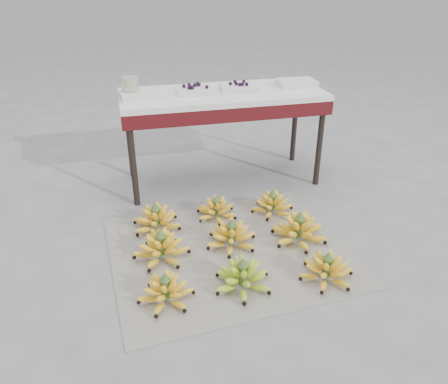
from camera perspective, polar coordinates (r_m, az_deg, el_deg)
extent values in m
plane|color=slate|center=(2.39, 3.08, -7.71)|extent=(60.00, 60.00, 0.00)
cube|color=beige|center=(2.38, 0.82, -7.74)|extent=(1.33, 1.14, 0.01)
ellipsoid|color=yellow|center=(2.06, -7.56, -13.05)|extent=(0.29, 0.29, 0.08)
ellipsoid|color=yellow|center=(2.04, -7.62, -12.34)|extent=(0.20, 0.20, 0.06)
ellipsoid|color=yellow|center=(2.02, -7.68, -11.66)|extent=(0.13, 0.13, 0.05)
cylinder|color=#405D27|center=(2.04, -7.62, -12.34)|extent=(0.04, 0.04, 0.10)
cone|color=#405D27|center=(2.00, -7.74, -10.88)|extent=(0.05, 0.05, 0.04)
ellipsoid|color=#7DB926|center=(2.12, 2.44, -11.42)|extent=(0.29, 0.29, 0.08)
ellipsoid|color=#7DB926|center=(2.09, 2.46, -10.64)|extent=(0.21, 0.21, 0.06)
ellipsoid|color=#7DB926|center=(2.07, 2.48, -9.90)|extent=(0.13, 0.13, 0.05)
cylinder|color=#405D27|center=(2.09, 2.46, -10.64)|extent=(0.05, 0.05, 0.11)
cone|color=#405D27|center=(2.05, 2.51, -9.05)|extent=(0.05, 0.05, 0.04)
ellipsoid|color=yellow|center=(2.22, 13.21, -10.21)|extent=(0.34, 0.34, 0.08)
ellipsoid|color=yellow|center=(2.20, 13.31, -9.50)|extent=(0.24, 0.24, 0.06)
ellipsoid|color=yellow|center=(2.18, 13.40, -8.82)|extent=(0.15, 0.15, 0.05)
cylinder|color=#405D27|center=(2.20, 13.31, -9.50)|extent=(0.04, 0.04, 0.11)
cone|color=#405D27|center=(2.16, 13.51, -8.04)|extent=(0.05, 0.05, 0.04)
ellipsoid|color=yellow|center=(2.32, -8.15, -7.63)|extent=(0.32, 0.32, 0.09)
ellipsoid|color=yellow|center=(2.30, -8.21, -6.86)|extent=(0.23, 0.23, 0.06)
ellipsoid|color=yellow|center=(2.28, -8.27, -6.12)|extent=(0.15, 0.15, 0.05)
cylinder|color=#405D27|center=(2.30, -8.21, -6.86)|extent=(0.05, 0.05, 0.12)
cone|color=#405D27|center=(2.26, -8.34, -5.28)|extent=(0.06, 0.06, 0.04)
ellipsoid|color=yellow|center=(2.40, 0.95, -6.15)|extent=(0.31, 0.31, 0.08)
ellipsoid|color=yellow|center=(2.38, 0.96, -5.42)|extent=(0.22, 0.22, 0.06)
ellipsoid|color=yellow|center=(2.36, 0.96, -4.72)|extent=(0.14, 0.14, 0.05)
cylinder|color=#405D27|center=(2.38, 0.96, -5.42)|extent=(0.05, 0.05, 0.11)
cone|color=#405D27|center=(2.34, 0.97, -3.93)|extent=(0.05, 0.05, 0.04)
ellipsoid|color=yellow|center=(2.47, 9.73, -5.34)|extent=(0.37, 0.37, 0.09)
ellipsoid|color=yellow|center=(2.45, 9.80, -4.56)|extent=(0.26, 0.26, 0.07)
ellipsoid|color=yellow|center=(2.43, 9.87, -3.82)|extent=(0.17, 0.17, 0.06)
cylinder|color=#405D27|center=(2.45, 9.80, -4.56)|extent=(0.05, 0.05, 0.12)
cone|color=#405D27|center=(2.41, 9.95, -2.97)|extent=(0.06, 0.06, 0.05)
ellipsoid|color=yellow|center=(2.57, -8.78, -3.93)|extent=(0.32, 0.32, 0.08)
ellipsoid|color=yellow|center=(2.55, -8.84, -3.23)|extent=(0.23, 0.23, 0.06)
ellipsoid|color=yellow|center=(2.54, -8.90, -2.56)|extent=(0.15, 0.15, 0.05)
cylinder|color=#405D27|center=(2.55, -8.84, -3.23)|extent=(0.05, 0.05, 0.12)
cone|color=#405D27|center=(2.52, -8.96, -1.80)|extent=(0.05, 0.05, 0.04)
ellipsoid|color=yellow|center=(2.66, -1.00, -2.59)|extent=(0.33, 0.33, 0.07)
ellipsoid|color=yellow|center=(2.64, -1.00, -1.98)|extent=(0.23, 0.23, 0.06)
ellipsoid|color=yellow|center=(2.63, -1.01, -1.41)|extent=(0.15, 0.15, 0.05)
cylinder|color=#405D27|center=(2.64, -1.00, -1.98)|extent=(0.04, 0.04, 0.10)
cone|color=#405D27|center=(2.61, -1.01, -0.76)|extent=(0.05, 0.05, 0.04)
ellipsoid|color=yellow|center=(2.72, 6.32, -1.95)|extent=(0.31, 0.31, 0.08)
ellipsoid|color=yellow|center=(2.71, 6.35, -1.34)|extent=(0.21, 0.21, 0.06)
ellipsoid|color=yellow|center=(2.69, 6.39, -0.76)|extent=(0.14, 0.14, 0.05)
cylinder|color=#405D27|center=(2.71, 6.35, -1.34)|extent=(0.04, 0.04, 0.10)
cone|color=#405D27|center=(2.67, 6.43, -0.09)|extent=(0.05, 0.05, 0.04)
cylinder|color=black|center=(2.75, -11.80, 3.93)|extent=(0.04, 0.04, 0.60)
cylinder|color=black|center=(3.04, 12.37, 6.18)|extent=(0.04, 0.04, 0.60)
cylinder|color=black|center=(3.16, -12.28, 7.06)|extent=(0.04, 0.04, 0.60)
cylinder|color=black|center=(3.41, 9.21, 8.88)|extent=(0.04, 0.04, 0.60)
cube|color=#4A0E15|center=(2.95, -0.20, 11.47)|extent=(1.33, 0.53, 0.09)
cube|color=silver|center=(2.93, -0.21, 12.64)|extent=(1.33, 0.53, 0.04)
cube|color=silver|center=(2.82, -10.77, 12.36)|extent=(0.28, 0.21, 0.04)
cube|color=silver|center=(2.89, -3.76, 13.11)|extent=(0.26, 0.20, 0.04)
sphere|color=black|center=(2.82, -4.17, 13.43)|extent=(0.02, 0.02, 0.02)
sphere|color=black|center=(2.83, -4.60, 13.44)|extent=(0.02, 0.02, 0.02)
sphere|color=black|center=(2.90, -3.28, 13.84)|extent=(0.02, 0.02, 0.02)
sphere|color=black|center=(2.84, -2.26, 13.57)|extent=(0.02, 0.02, 0.02)
sphere|color=black|center=(2.87, -5.26, 13.63)|extent=(0.02, 0.02, 0.02)
sphere|color=black|center=(2.89, -3.86, 13.77)|extent=(0.02, 0.02, 0.02)
sphere|color=black|center=(2.90, -3.73, 13.80)|extent=(0.02, 0.02, 0.02)
sphere|color=black|center=(2.84, -4.29, 13.53)|extent=(0.02, 0.02, 0.02)
sphere|color=black|center=(2.93, -3.46, 13.99)|extent=(0.02, 0.02, 0.02)
sphere|color=black|center=(2.91, -4.60, 13.83)|extent=(0.02, 0.02, 0.02)
cube|color=silver|center=(2.94, 2.03, 13.42)|extent=(0.27, 0.21, 0.04)
sphere|color=black|center=(2.90, 2.08, 13.87)|extent=(0.02, 0.02, 0.02)
sphere|color=black|center=(2.91, 2.42, 13.91)|extent=(0.02, 0.02, 0.02)
sphere|color=black|center=(2.91, 2.99, 13.89)|extent=(0.02, 0.02, 0.02)
sphere|color=black|center=(2.98, 2.61, 14.23)|extent=(0.02, 0.02, 0.02)
sphere|color=black|center=(2.92, 1.61, 13.99)|extent=(0.02, 0.02, 0.02)
sphere|color=black|center=(2.98, 1.43, 14.23)|extent=(0.02, 0.02, 0.02)
sphere|color=black|center=(2.92, 0.83, 13.98)|extent=(0.02, 0.02, 0.02)
cube|color=silver|center=(3.11, 9.45, 13.87)|extent=(0.26, 0.19, 0.04)
cylinder|color=#D7F2C0|center=(2.83, -12.13, 13.22)|extent=(0.11, 0.11, 0.13)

